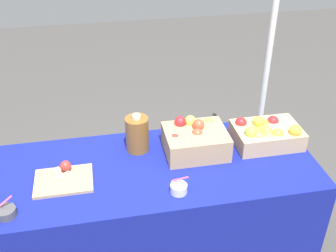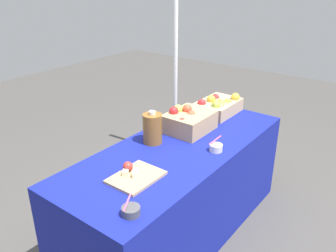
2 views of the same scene
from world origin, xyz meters
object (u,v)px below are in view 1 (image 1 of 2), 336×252
cider_jug (137,134)px  apple_crate_middle (195,140)px  apple_crate_left (266,134)px  sample_bowl_near (6,212)px  cutting_board_front (64,178)px  tent_pole (268,61)px  sample_bowl_mid (179,188)px

cider_jug → apple_crate_middle: bearing=-14.3°
apple_crate_left → sample_bowl_near: apple_crate_left is taller
cutting_board_front → tent_pole: bearing=28.0°
apple_crate_left → sample_bowl_near: size_ratio=3.97×
apple_crate_middle → sample_bowl_near: bearing=-161.1°
sample_bowl_near → cider_jug: bearing=32.1°
sample_bowl_near → apple_crate_middle: bearing=18.9°
sample_bowl_near → tent_pole: size_ratio=0.05×
apple_crate_middle → sample_bowl_near: apple_crate_middle is taller
apple_crate_middle → sample_bowl_mid: bearing=-116.5°
apple_crate_left → tent_pole: 0.73m
apple_crate_left → cider_jug: size_ratio=1.67×
apple_crate_middle → tent_pole: tent_pole is taller
tent_pole → cider_jug: bearing=-151.5°
tent_pole → sample_bowl_mid: bearing=-131.5°
apple_crate_middle → cutting_board_front: 0.78m
sample_bowl_near → apple_crate_left: bearing=13.4°
apple_crate_left → tent_pole: bearing=68.3°
apple_crate_middle → cider_jug: cider_jug is taller
cutting_board_front → tent_pole: size_ratio=0.16×
sample_bowl_mid → cider_jug: size_ratio=0.43×
cutting_board_front → sample_bowl_near: sample_bowl_near is taller
sample_bowl_mid → cider_jug: (-0.16, 0.43, 0.08)m
cider_jug → tent_pole: 1.19m
apple_crate_middle → cutting_board_front: size_ratio=1.17×
cider_jug → tent_pole: bearing=28.5°
cider_jug → cutting_board_front: bearing=-153.1°
sample_bowl_mid → tent_pole: tent_pole is taller
apple_crate_left → sample_bowl_near: (-1.49, -0.36, -0.05)m
cutting_board_front → tent_pole: (1.48, 0.79, 0.23)m
sample_bowl_mid → cutting_board_front: bearing=160.5°
cutting_board_front → sample_bowl_near: size_ratio=3.08×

